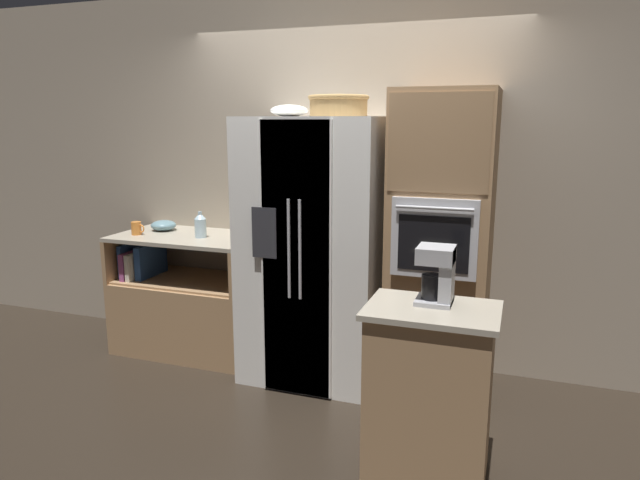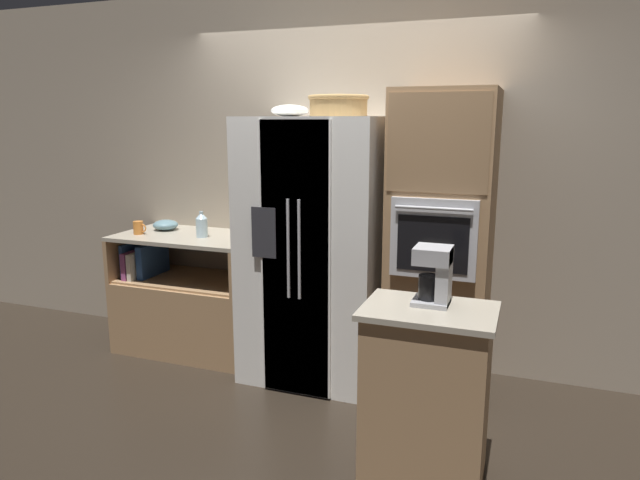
# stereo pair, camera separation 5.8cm
# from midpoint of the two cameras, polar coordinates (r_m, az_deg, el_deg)

# --- Properties ---
(ground_plane) EXTENTS (20.00, 20.00, 0.00)m
(ground_plane) POSITION_cam_midpoint_polar(r_m,az_deg,el_deg) (4.26, 0.40, -13.55)
(ground_plane) COLOR black
(wall_back) EXTENTS (12.00, 0.06, 2.80)m
(wall_back) POSITION_cam_midpoint_polar(r_m,az_deg,el_deg) (4.35, 2.64, 6.22)
(wall_back) COLOR tan
(wall_back) RESTS_ON ground_plane
(counter_left) EXTENTS (1.14, 0.67, 0.95)m
(counter_left) POSITION_cam_midpoint_polar(r_m,az_deg,el_deg) (4.76, -13.24, -6.52)
(counter_left) COLOR #A87F56
(counter_left) RESTS_ON ground_plane
(refrigerator) EXTENTS (0.96, 0.84, 1.85)m
(refrigerator) POSITION_cam_midpoint_polar(r_m,az_deg,el_deg) (4.05, -0.73, -0.99)
(refrigerator) COLOR white
(refrigerator) RESTS_ON ground_plane
(wall_oven) EXTENTS (0.64, 0.72, 2.03)m
(wall_oven) POSITION_cam_midpoint_polar(r_m,az_deg,el_deg) (3.90, 11.58, -0.39)
(wall_oven) COLOR #A87F56
(wall_oven) RESTS_ON ground_plane
(island_counter) EXTENTS (0.66, 0.48, 0.92)m
(island_counter) POSITION_cam_midpoint_polar(r_m,az_deg,el_deg) (3.07, 10.29, -14.80)
(island_counter) COLOR #A87F56
(island_counter) RESTS_ON ground_plane
(wicker_basket) EXTENTS (0.40, 0.40, 0.14)m
(wicker_basket) POSITION_cam_midpoint_polar(r_m,az_deg,el_deg) (3.82, 1.42, 13.35)
(wicker_basket) COLOR tan
(wicker_basket) RESTS_ON refrigerator
(fruit_bowl) EXTENTS (0.27, 0.27, 0.08)m
(fruit_bowl) POSITION_cam_midpoint_polar(r_m,az_deg,el_deg) (4.12, -3.51, 12.79)
(fruit_bowl) COLOR white
(fruit_bowl) RESTS_ON refrigerator
(bottle_tall) EXTENTS (0.09, 0.09, 0.20)m
(bottle_tall) POSITION_cam_midpoint_polar(r_m,az_deg,el_deg) (4.47, -12.23, 1.49)
(bottle_tall) COLOR silver
(bottle_tall) RESTS_ON counter_left
(mug) EXTENTS (0.11, 0.08, 0.10)m
(mug) POSITION_cam_midpoint_polar(r_m,az_deg,el_deg) (4.71, -18.20, 1.12)
(mug) COLOR orange
(mug) RESTS_ON counter_left
(mixing_bowl) EXTENTS (0.20, 0.20, 0.08)m
(mixing_bowl) POSITION_cam_midpoint_polar(r_m,az_deg,el_deg) (4.83, -15.71, 1.42)
(mixing_bowl) COLOR #668C99
(mixing_bowl) RESTS_ON counter_left
(coffee_maker) EXTENTS (0.18, 0.18, 0.30)m
(coffee_maker) POSITION_cam_midpoint_polar(r_m,az_deg,el_deg) (2.91, 11.26, -3.28)
(coffee_maker) COLOR #B2B2B7
(coffee_maker) RESTS_ON island_counter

